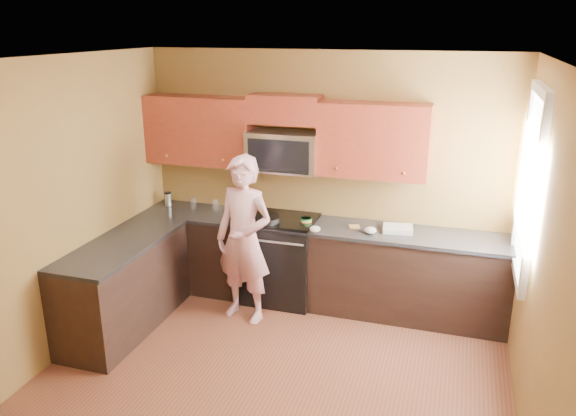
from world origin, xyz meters
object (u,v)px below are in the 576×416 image
at_px(stove, 281,258).
at_px(travel_mug, 169,206).
at_px(woman, 244,240).
at_px(frying_pan, 267,222).
at_px(microwave, 284,170).
at_px(butter_tub, 306,224).

xyz_separation_m(stove, travel_mug, (-1.42, 0.11, 0.45)).
bearing_deg(woman, frying_pan, 83.44).
height_order(microwave, woman, woman).
height_order(stove, woman, woman).
distance_m(microwave, travel_mug, 1.51).
distance_m(microwave, frying_pan, 0.59).
bearing_deg(butter_tub, microwave, 152.61).
distance_m(stove, frying_pan, 0.51).
xyz_separation_m(microwave, woman, (-0.22, -0.65, -0.58)).
height_order(microwave, frying_pan, microwave).
distance_m(stove, travel_mug, 1.49).
xyz_separation_m(frying_pan, travel_mug, (-1.32, 0.28, -0.03)).
xyz_separation_m(stove, butter_tub, (0.29, -0.03, 0.45)).
height_order(microwave, butter_tub, microwave).
bearing_deg(travel_mug, butter_tub, -4.46).
relative_size(stove, frying_pan, 2.02).
relative_size(butter_tub, travel_mug, 0.73).
bearing_deg(stove, microwave, 90.00).
xyz_separation_m(microwave, travel_mug, (-1.42, -0.02, -0.53)).
xyz_separation_m(stove, woman, (-0.22, -0.53, 0.39)).
height_order(stove, butter_tub, butter_tub).
relative_size(microwave, butter_tub, 6.26).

